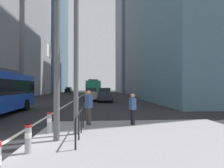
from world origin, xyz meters
TOP-DOWN VIEW (x-y plane):
  - ground_plane at (0.00, 20.00)m, footprint 160.00×160.00m
  - median_island at (5.50, -1.00)m, footprint 9.00×10.00m
  - lane_centre_line at (0.00, 30.00)m, footprint 0.20×80.00m
  - office_tower_left_mid at (-16.00, 41.61)m, footprint 10.99×21.19m
  - office_tower_left_far at (-16.00, 68.99)m, footprint 12.87×24.09m
  - office_tower_right_far at (17.00, 61.27)m, footprint 11.76×19.93m
  - city_bus_red_receding at (2.74, 30.63)m, footprint 2.86×11.83m
  - car_oncoming_mid at (-5.50, 54.69)m, footprint 2.12×4.46m
  - car_receding_near at (4.49, 19.38)m, footprint 2.08×4.07m
  - car_receding_far at (2.60, 21.45)m, footprint 2.19×4.36m
  - street_lamp_post at (2.60, 1.03)m, footprint 5.50×0.32m
  - bollard_right at (1.45, -1.10)m, footprint 0.20×0.20m
  - bollard_back at (1.47, 1.30)m, footprint 0.20×0.20m
  - pedestrian_railing at (2.80, 0.71)m, footprint 0.06×3.29m
  - pedestrian_waiting at (3.04, 2.94)m, footprint 0.42×0.45m
  - pedestrian_walking at (5.28, 2.73)m, footprint 0.32×0.43m

SIDE VIEW (x-z plane):
  - ground_plane at x=0.00m, z-range 0.00..0.00m
  - lane_centre_line at x=0.00m, z-range 0.00..0.01m
  - median_island at x=5.50m, z-range 0.00..0.15m
  - bollard_right at x=1.45m, z-range 0.20..1.04m
  - bollard_back at x=1.47m, z-range 0.20..1.08m
  - pedestrian_railing at x=2.80m, z-range 0.35..1.33m
  - car_receding_near at x=4.49m, z-range 0.02..1.96m
  - car_receding_far at x=2.60m, z-range 0.02..1.96m
  - car_oncoming_mid at x=-5.50m, z-range 0.02..1.96m
  - pedestrian_walking at x=5.28m, z-range 0.23..1.82m
  - pedestrian_waiting at x=3.04m, z-range 0.25..2.00m
  - city_bus_red_receding at x=2.74m, z-range 0.14..3.54m
  - street_lamp_post at x=2.60m, z-range 1.28..9.28m
  - office_tower_left_mid at x=-16.00m, z-range 0.00..39.77m
  - office_tower_right_far at x=17.00m, z-range 0.00..47.60m
  - office_tower_left_far at x=-16.00m, z-range 0.00..51.59m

